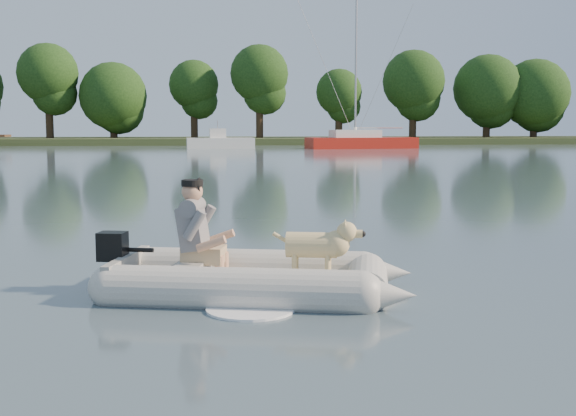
{
  "coord_description": "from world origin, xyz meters",
  "views": [
    {
      "loc": [
        -1.05,
        -7.87,
        1.85
      ],
      "look_at": [
        -0.02,
        1.53,
        0.75
      ],
      "focal_mm": 45.0,
      "sensor_mm": 36.0,
      "label": 1
    }
  ],
  "objects": [
    {
      "name": "treeline",
      "position": [
        5.75,
        61.07,
        5.3
      ],
      "size": [
        84.66,
        7.35,
        9.27
      ],
      "color": "#332316",
      "rests_on": "shore_bank"
    },
    {
      "name": "dinghy",
      "position": [
        -0.57,
        -0.14,
        0.57
      ],
      "size": [
        5.22,
        4.28,
        1.34
      ],
      "primitive_type": null,
      "rotation": [
        0.0,
        0.0,
        -0.23
      ],
      "color": "#A2A29D",
      "rests_on": "water"
    },
    {
      "name": "sailboat",
      "position": [
        10.63,
        47.28,
        0.51
      ],
      "size": [
        8.77,
        3.71,
        11.68
      ],
      "rotation": [
        0.0,
        0.0,
        0.14
      ],
      "color": "#A91E13",
      "rests_on": "water"
    },
    {
      "name": "dog",
      "position": [
        0.05,
        -0.23,
        0.5
      ],
      "size": [
        0.95,
        0.51,
        0.6
      ],
      "primitive_type": null,
      "rotation": [
        0.0,
        0.0,
        -0.23
      ],
      "color": "tan",
      "rests_on": "dinghy"
    },
    {
      "name": "shore_bank",
      "position": [
        0.0,
        62.0,
        0.25
      ],
      "size": [
        160.0,
        12.0,
        0.7
      ],
      "primitive_type": "cube",
      "color": "#47512D",
      "rests_on": "water"
    },
    {
      "name": "man",
      "position": [
        -1.22,
        0.06,
        0.75
      ],
      "size": [
        0.81,
        0.74,
        1.04
      ],
      "primitive_type": null,
      "rotation": [
        0.0,
        0.0,
        -0.23
      ],
      "color": "slate",
      "rests_on": "dinghy"
    },
    {
      "name": "water",
      "position": [
        0.0,
        0.0,
        0.0
      ],
      "size": [
        160.0,
        160.0,
        0.0
      ],
      "primitive_type": "plane",
      "color": "slate",
      "rests_on": "ground"
    },
    {
      "name": "outboard_motor",
      "position": [
        -2.13,
        0.22,
        0.3
      ],
      "size": [
        0.45,
        0.36,
        0.76
      ],
      "primitive_type": null,
      "rotation": [
        0.0,
        0.0,
        -0.23
      ],
      "color": "black",
      "rests_on": "dinghy"
    },
    {
      "name": "motorboat",
      "position": [
        -0.17,
        48.17,
        1.03
      ],
      "size": [
        5.46,
        2.35,
        2.26
      ],
      "primitive_type": null,
      "rotation": [
        0.0,
        0.0,
        0.05
      ],
      "color": "white",
      "rests_on": "water"
    }
  ]
}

